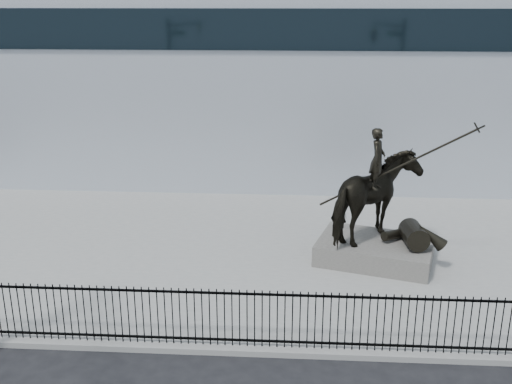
{
  "coord_description": "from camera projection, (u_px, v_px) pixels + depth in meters",
  "views": [
    {
      "loc": [
        0.64,
        -11.35,
        8.18
      ],
      "look_at": [
        -0.47,
        6.0,
        2.53
      ],
      "focal_mm": 42.0,
      "sensor_mm": 36.0,
      "label": 1
    }
  ],
  "objects": [
    {
      "name": "ground",
      "position": [
        260.0,
        383.0,
        13.34
      ],
      "size": [
        120.0,
        120.0,
        0.0
      ],
      "primitive_type": "plane",
      "color": "black",
      "rests_on": "ground"
    },
    {
      "name": "plaza",
      "position": [
        272.0,
        253.0,
        19.96
      ],
      "size": [
        30.0,
        12.0,
        0.15
      ],
      "primitive_type": "cube",
      "color": "gray",
      "rests_on": "ground"
    },
    {
      "name": "building",
      "position": [
        282.0,
        73.0,
        30.93
      ],
      "size": [
        44.0,
        14.0,
        9.0
      ],
      "primitive_type": "cube",
      "color": "silver",
      "rests_on": "ground"
    },
    {
      "name": "picket_fence",
      "position": [
        263.0,
        319.0,
        14.25
      ],
      "size": [
        22.1,
        0.1,
        1.5
      ],
      "color": "black",
      "rests_on": "plaza"
    },
    {
      "name": "statue_plinth",
      "position": [
        375.0,
        250.0,
        19.15
      ],
      "size": [
        4.08,
        3.33,
        0.66
      ],
      "primitive_type": "cube",
      "rotation": [
        0.0,
        0.0,
        -0.29
      ],
      "color": "#4E4C48",
      "rests_on": "plaza"
    },
    {
      "name": "equestrian_statue",
      "position": [
        381.0,
        200.0,
        18.6
      ],
      "size": [
        4.36,
        3.36,
        3.83
      ],
      "rotation": [
        0.0,
        0.0,
        -0.29
      ],
      "color": "black",
      "rests_on": "statue_plinth"
    }
  ]
}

